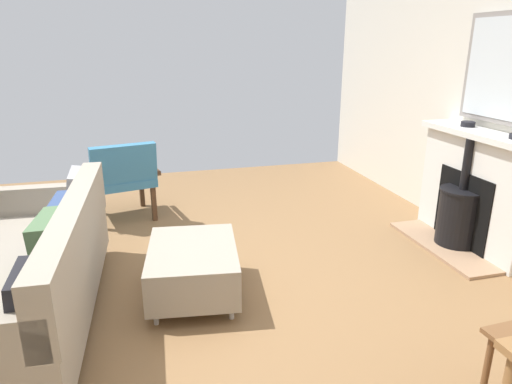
% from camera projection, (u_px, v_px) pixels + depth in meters
% --- Properties ---
extents(ground_plane, '(5.60, 6.33, 0.01)m').
position_uv_depth(ground_plane, '(171.00, 292.00, 3.24)').
color(ground_plane, olive).
extents(fireplace, '(0.58, 1.26, 1.00)m').
position_uv_depth(fireplace, '(473.00, 196.00, 3.85)').
color(fireplace, '#9E7A5B').
rests_on(fireplace, ground).
extents(mirror_over_mantel, '(0.04, 0.91, 0.87)m').
position_uv_depth(mirror_over_mantel, '(507.00, 69.00, 3.56)').
color(mirror_over_mantel, gray).
extents(mantel_bowl_near, '(0.12, 0.12, 0.05)m').
position_uv_depth(mantel_bowl_near, '(468.00, 124.00, 3.90)').
color(mantel_bowl_near, black).
rests_on(mantel_bowl_near, fireplace).
extents(sofa, '(0.99, 2.02, 0.79)m').
position_uv_depth(sofa, '(27.00, 275.00, 2.76)').
color(sofa, '#B2B2B7').
rests_on(sofa, ground).
extents(ottoman, '(0.69, 0.86, 0.37)m').
position_uv_depth(ottoman, '(193.00, 266.00, 3.11)').
color(ottoman, '#B2B2B7').
rests_on(ottoman, ground).
extents(armchair_accent, '(0.78, 0.71, 0.80)m').
position_uv_depth(armchair_accent, '(122.00, 175.00, 4.40)').
color(armchair_accent, '#4C3321').
rests_on(armchair_accent, ground).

